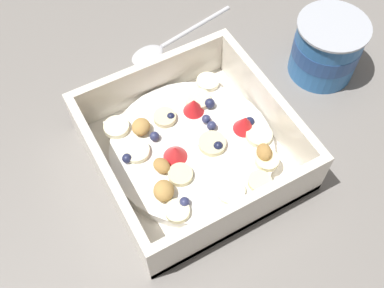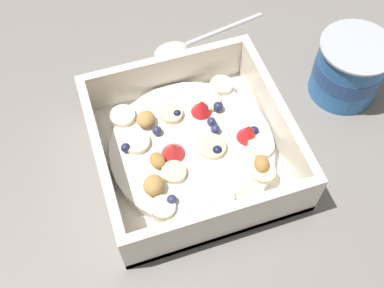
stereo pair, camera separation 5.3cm
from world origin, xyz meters
name	(u,v)px [view 1 (the left image)]	position (x,y,z in m)	size (l,w,h in m)	color
ground_plane	(193,149)	(0.00, 0.00, 0.00)	(2.40, 2.40, 0.00)	gray
fruit_bowl	(192,148)	(0.01, -0.01, 0.02)	(0.21, 0.21, 0.07)	white
spoon	(163,44)	(-0.17, 0.04, 0.00)	(0.05, 0.17, 0.01)	silver
yogurt_cup	(327,48)	(-0.03, 0.21, 0.04)	(0.09, 0.09, 0.08)	#3370B7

